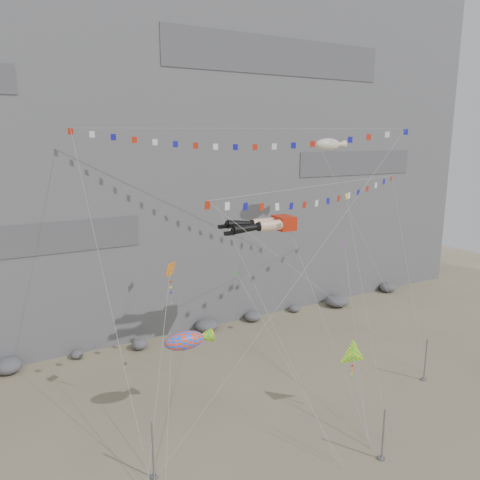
{
  "coord_description": "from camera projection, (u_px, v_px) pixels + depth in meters",
  "views": [
    {
      "loc": [
        -20.54,
        -27.76,
        21.07
      ],
      "look_at": [
        -0.16,
        9.0,
        11.94
      ],
      "focal_mm": 35.0,
      "sensor_mm": 36.0,
      "label": 1
    }
  ],
  "objects": [
    {
      "name": "small_kite_a",
      "position": [
        218.0,
        208.0,
        40.61
      ],
      "size": [
        1.7,
        16.4,
        22.05
      ],
      "color": "orange",
      "rests_on": "ground"
    },
    {
      "name": "cliff",
      "position": [
        154.0,
        107.0,
        59.97
      ],
      "size": [
        80.0,
        28.0,
        50.0
      ],
      "primitive_type": "cube",
      "color": "slate",
      "rests_on": "ground"
    },
    {
      "name": "small_kite_d",
      "position": [
        347.0,
        200.0,
        44.84
      ],
      "size": [
        8.17,
        14.68,
        22.24
      ],
      "color": "yellow",
      "rests_on": "ground"
    },
    {
      "name": "anchor_pole_left",
      "position": [
        153.0,
        451.0,
        29.24
      ],
      "size": [
        0.12,
        0.12,
        3.94
      ],
      "primitive_type": "cylinder",
      "color": "gray",
      "rests_on": "ground"
    },
    {
      "name": "flag_banner_upper",
      "position": [
        245.0,
        129.0,
        42.58
      ],
      "size": [
        28.72,
        19.33,
        29.43
      ],
      "color": "#B9200B",
      "rests_on": "ground"
    },
    {
      "name": "anchor_pole_center",
      "position": [
        383.0,
        435.0,
        31.0
      ],
      "size": [
        0.12,
        0.12,
        3.7
      ],
      "primitive_type": "cylinder",
      "color": "gray",
      "rests_on": "ground"
    },
    {
      "name": "fish_windsock",
      "position": [
        184.0,
        341.0,
        33.36
      ],
      "size": [
        5.87,
        6.4,
        9.65
      ],
      "color": "#FF3F0D",
      "rests_on": "ground"
    },
    {
      "name": "talus_boulders",
      "position": [
        207.0,
        325.0,
        52.33
      ],
      "size": [
        60.0,
        3.0,
        1.2
      ],
      "primitive_type": null,
      "color": "#5A5A5F",
      "rests_on": "ground"
    },
    {
      "name": "anchor_pole_right",
      "position": [
        425.0,
        360.0,
        41.29
      ],
      "size": [
        0.12,
        0.12,
        3.89
      ],
      "primitive_type": "cylinder",
      "color": "gray",
      "rests_on": "ground"
    },
    {
      "name": "harlequin_kite",
      "position": [
        170.0,
        270.0,
        32.33
      ],
      "size": [
        5.17,
        6.69,
        13.99
      ],
      "color": "red",
      "rests_on": "ground"
    },
    {
      "name": "ground",
      "position": [
        295.0,
        404.0,
        37.93
      ],
      "size": [
        120.0,
        120.0,
        0.0
      ],
      "primitive_type": "plane",
      "color": "gray",
      "rests_on": "ground"
    },
    {
      "name": "small_kite_c",
      "position": [
        238.0,
        277.0,
        35.97
      ],
      "size": [
        2.87,
        11.1,
        15.25
      ],
      "color": "green",
      "rests_on": "ground"
    },
    {
      "name": "small_kite_b",
      "position": [
        345.0,
        247.0,
        44.23
      ],
      "size": [
        8.18,
        12.4,
        17.87
      ],
      "color": "purple",
      "rests_on": "ground"
    },
    {
      "name": "flag_banner_lower",
      "position": [
        323.0,
        185.0,
        40.09
      ],
      "size": [
        26.32,
        10.18,
        19.97
      ],
      "color": "#B9200B",
      "rests_on": "ground"
    },
    {
      "name": "blimp_windsock",
      "position": [
        328.0,
        145.0,
        47.57
      ],
      "size": [
        5.21,
        12.26,
        23.63
      ],
      "color": "beige",
      "rests_on": "ground"
    },
    {
      "name": "legs_kite",
      "position": [
        265.0,
        225.0,
        40.47
      ],
      "size": [
        6.87,
        14.46,
        19.06
      ],
      "rotation": [
        0.0,
        0.0,
        -0.05
      ],
      "color": "#B9200B",
      "rests_on": "ground"
    },
    {
      "name": "delta_kite",
      "position": [
        353.0,
        355.0,
        34.87
      ],
      "size": [
        2.46,
        3.89,
        7.0
      ],
      "color": "yellow",
      "rests_on": "ground"
    }
  ]
}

